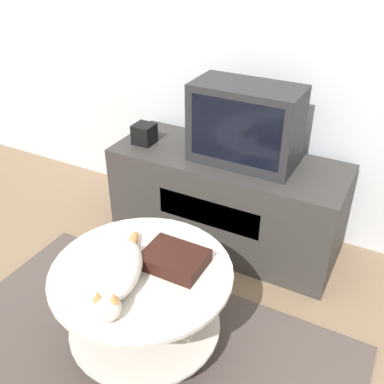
# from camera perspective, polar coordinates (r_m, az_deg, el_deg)

# --- Properties ---
(ground_plane) EXTENTS (12.00, 12.00, 0.00)m
(ground_plane) POSITION_cam_1_polar(r_m,az_deg,el_deg) (2.17, -5.92, -19.61)
(ground_plane) COLOR #7F664C
(wall_back) EXTENTS (8.00, 0.05, 2.60)m
(wall_back) POSITION_cam_1_polar(r_m,az_deg,el_deg) (2.53, 9.48, 22.48)
(wall_back) COLOR silver
(wall_back) RESTS_ON ground_plane
(rug) EXTENTS (1.85, 1.01, 0.02)m
(rug) POSITION_cam_1_polar(r_m,az_deg,el_deg) (2.16, -5.94, -19.44)
(rug) COLOR #4C423D
(rug) RESTS_ON ground_plane
(tv_stand) EXTENTS (1.31, 0.49, 0.56)m
(tv_stand) POSITION_cam_1_polar(r_m,az_deg,el_deg) (2.61, 4.35, -1.04)
(tv_stand) COLOR #33302D
(tv_stand) RESTS_ON ground_plane
(tv) EXTENTS (0.56, 0.29, 0.42)m
(tv) POSITION_cam_1_polar(r_m,az_deg,el_deg) (2.36, 6.80, 8.50)
(tv) COLOR #232326
(tv) RESTS_ON tv_stand
(speaker) EXTENTS (0.11, 0.11, 0.11)m
(speaker) POSITION_cam_1_polar(r_m,az_deg,el_deg) (2.62, -6.08, 7.36)
(speaker) COLOR black
(speaker) RESTS_ON tv_stand
(coffee_table) EXTENTS (0.75, 0.75, 0.44)m
(coffee_table) POSITION_cam_1_polar(r_m,az_deg,el_deg) (1.96, -6.23, -13.24)
(coffee_table) COLOR #B2B2B7
(coffee_table) RESTS_ON rug
(dvd_box) EXTENTS (0.25, 0.20, 0.06)m
(dvd_box) POSITION_cam_1_polar(r_m,az_deg,el_deg) (1.85, -2.26, -8.52)
(dvd_box) COLOR black
(dvd_box) RESTS_ON coffee_table
(cat) EXTENTS (0.28, 0.50, 0.12)m
(cat) POSITION_cam_1_polar(r_m,az_deg,el_deg) (1.76, -9.24, -10.15)
(cat) COLOR silver
(cat) RESTS_ON coffee_table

